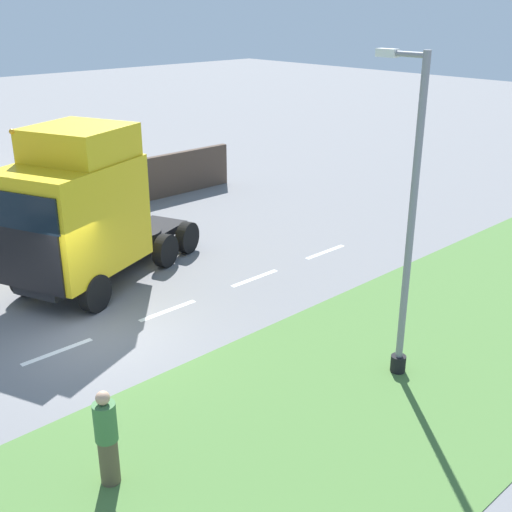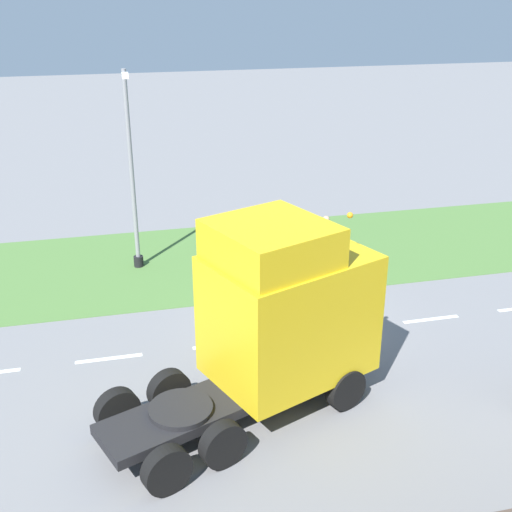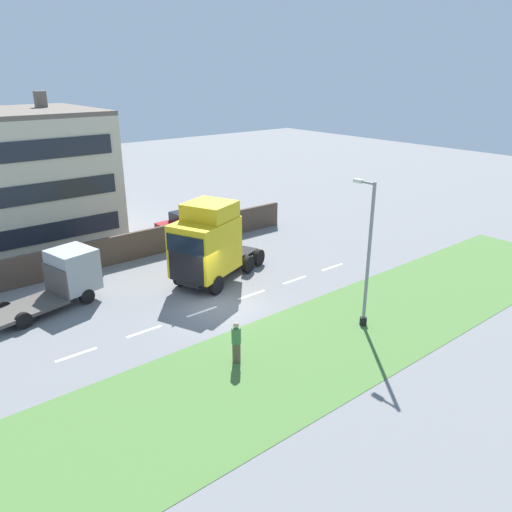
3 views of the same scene
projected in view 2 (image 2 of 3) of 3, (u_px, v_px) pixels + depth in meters
The scene contains 6 objects.
ground_plane at pixel (302, 335), 18.63m from camera, with size 120.00×120.00×0.00m, color slate.
grass_verge at pixel (255, 256), 23.99m from camera, with size 7.00×44.00×0.01m.
lane_markings at pixel (279, 338), 18.48m from camera, with size 0.16×17.80×0.00m.
lorry_cab at pixel (280, 315), 14.87m from camera, with size 4.80×6.88×4.79m.
lamp_post at pixel (133, 182), 21.79m from camera, with size 1.29×0.34×6.91m.
pedestrian at pixel (325, 240), 23.01m from camera, with size 0.39×0.39×1.83m.
Camera 2 is at (15.47, -5.04, 9.45)m, focal length 45.00 mm.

